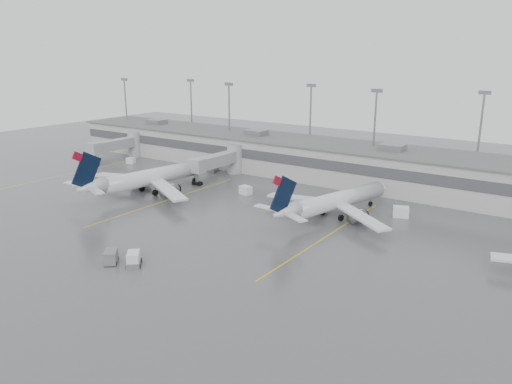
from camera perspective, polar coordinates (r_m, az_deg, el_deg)
The scene contains 17 objects.
ground at distance 72.43m, azimuth -13.45°, elevation -7.60°, with size 260.00×260.00×0.00m, color #4D4D4F.
terminal at distance 115.91m, azimuth 8.17°, elevation 3.61°, with size 152.00×17.00×9.45m.
light_masts at distance 119.68m, azimuth 9.59°, elevation 7.75°, with size 142.40×8.00×20.60m.
jet_bridge_left at distance 140.76m, azimuth -14.92°, elevation 5.25°, with size 4.00×17.20×7.00m.
jet_bridge_right at distance 116.65m, azimuth -3.63°, elevation 3.67°, with size 4.00×17.20×7.00m.
stand_markings at distance 88.93m, azimuth -1.92°, elevation -2.74°, with size 105.25×40.00×0.01m.
jet_mid_left at distance 104.75m, azimuth -12.02°, elevation 1.71°, with size 30.01×33.87×11.00m.
jet_mid_right at distance 88.30m, azimuth 8.94°, elevation -0.99°, with size 26.17×29.73×9.82m.
baggage_tug at distance 70.58m, azimuth -13.82°, elevation -7.59°, with size 3.36×3.45×1.93m.
baggage_cart at distance 72.10m, azimuth -16.25°, elevation -7.10°, with size 3.10×3.19×1.82m.
gse_uld_a at distance 134.75m, azimuth -14.11°, elevation 3.50°, with size 2.14×1.43×1.52m, color white.
gse_uld_b at distance 102.11m, azimuth -1.19°, elevation 0.21°, with size 2.44×1.63×1.73m, color white.
gse_uld_c at distance 91.65m, azimuth 16.22°, elevation -2.19°, with size 2.69×1.79×1.90m, color white.
gse_loader at distance 121.99m, azimuth -4.99°, elevation 2.77°, with size 1.92×3.08×1.92m, color slate.
cone_a at distance 134.45m, azimuth -18.57°, elevation 2.95°, with size 0.44×0.44×0.70m, color #FA3F05.
cone_b at distance 116.46m, azimuth -8.76°, elevation 1.72°, with size 0.45×0.45×0.71m, color #FA3F05.
cone_c at distance 98.38m, azimuth 9.16°, elevation -0.88°, with size 0.48×0.48×0.77m, color #FA3F05.
Camera 1 is at (50.65, -43.49, 28.10)m, focal length 35.00 mm.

